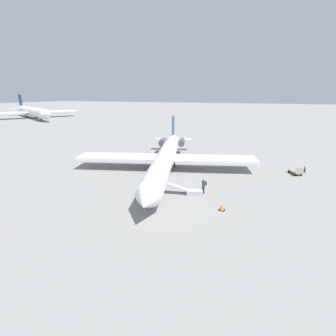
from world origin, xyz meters
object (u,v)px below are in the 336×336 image
(airplane_far_center, at_px, (32,111))
(passenger, at_px, (204,185))
(boarding_stairs, at_px, (191,191))
(luggage_cart, at_px, (296,171))
(suitcase, at_px, (304,170))
(airplane_main, at_px, (166,157))

(airplane_far_center, distance_m, passenger, 116.37)
(boarding_stairs, bearing_deg, luggage_cart, -148.43)
(luggage_cart, xyz_separation_m, suitcase, (-1.59, 1.17, -0.13))
(airplane_main, relative_size, luggage_cart, 13.66)
(luggage_cart, bearing_deg, boarding_stairs, -68.73)
(passenger, distance_m, suitcase, 17.66)
(airplane_main, height_order, passenger, airplane_main)
(airplane_main, distance_m, luggage_cart, 18.45)
(airplane_far_center, xyz_separation_m, passenger, (62.66, 98.04, -2.14))
(boarding_stairs, bearing_deg, passenger, -165.02)
(boarding_stairs, relative_size, suitcase, 4.70)
(boarding_stairs, xyz_separation_m, suitcase, (-14.37, 12.49, -0.04))
(airplane_far_center, distance_m, suitcase, 119.83)
(boarding_stairs, xyz_separation_m, luggage_cart, (-12.78, 11.32, 0.09))
(airplane_main, bearing_deg, luggage_cart, 88.43)
(luggage_cart, height_order, suitcase, luggage_cart)
(suitcase, bearing_deg, passenger, -39.61)
(passenger, xyz_separation_m, luggage_cart, (-12.00, 10.08, -0.54))
(airplane_far_center, bearing_deg, passenger, -3.97)
(airplane_far_center, relative_size, passenger, 27.77)
(airplane_main, relative_size, passenger, 19.31)
(airplane_far_center, bearing_deg, luggage_cart, 3.51)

